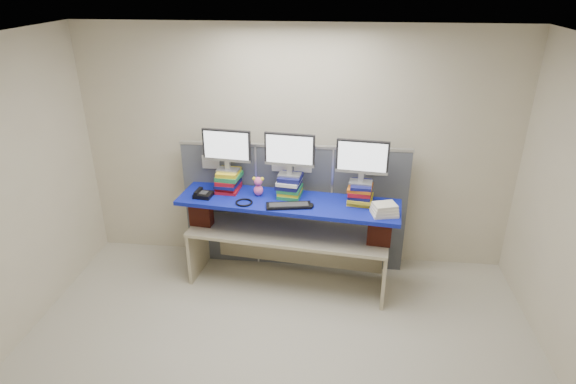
# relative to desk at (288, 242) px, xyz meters

# --- Properties ---
(room) EXTENTS (5.00, 4.00, 2.80)m
(room) POSITION_rel_desk_xyz_m (0.03, -1.37, 0.87)
(room) COLOR beige
(room) RESTS_ON ground
(cubicle_partition) EXTENTS (2.60, 0.06, 1.53)m
(cubicle_partition) POSITION_rel_desk_xyz_m (0.03, 0.41, 0.24)
(cubicle_partition) COLOR #484C55
(cubicle_partition) RESTS_ON ground
(desk) EXTENTS (2.25, 0.88, 0.67)m
(desk) POSITION_rel_desk_xyz_m (0.00, 0.00, 0.00)
(desk) COLOR #B5A98A
(desk) RESTS_ON ground
(brick_pier_left) EXTENTS (0.26, 0.16, 0.33)m
(brick_pier_left) POSITION_rel_desk_xyz_m (-0.98, 0.06, 0.30)
(brick_pier_left) COLOR maroon
(brick_pier_left) RESTS_ON desk
(brick_pier_right) EXTENTS (0.26, 0.16, 0.33)m
(brick_pier_right) POSITION_rel_desk_xyz_m (0.97, -0.16, 0.30)
(brick_pier_right) COLOR maroon
(brick_pier_right) RESTS_ON desk
(blue_board) EXTENTS (2.42, 0.85, 0.04)m
(blue_board) POSITION_rel_desk_xyz_m (-0.00, -0.00, 0.49)
(blue_board) COLOR #0B1892
(blue_board) RESTS_ON brick_pier_left
(book_stack_left) EXTENTS (0.29, 0.32, 0.24)m
(book_stack_left) POSITION_rel_desk_xyz_m (-0.69, 0.19, 0.63)
(book_stack_left) COLOR #A5121E
(book_stack_left) RESTS_ON blue_board
(book_stack_center) EXTENTS (0.29, 0.33, 0.24)m
(book_stack_center) POSITION_rel_desk_xyz_m (0.01, 0.12, 0.63)
(book_stack_center) COLOR #248847
(book_stack_center) RESTS_ON blue_board
(book_stack_right) EXTENTS (0.29, 0.33, 0.22)m
(book_stack_right) POSITION_rel_desk_xyz_m (0.76, 0.04, 0.62)
(book_stack_right) COLOR yellow
(book_stack_right) RESTS_ON blue_board
(monitor_left) EXTENTS (0.54, 0.17, 0.47)m
(monitor_left) POSITION_rel_desk_xyz_m (-0.68, 0.20, 1.01)
(monitor_left) COLOR #9D9DA2
(monitor_left) RESTS_ON book_stack_left
(monitor_center) EXTENTS (0.54, 0.17, 0.47)m
(monitor_center) POSITION_rel_desk_xyz_m (0.00, 0.12, 1.02)
(monitor_center) COLOR #9D9DA2
(monitor_center) RESTS_ON book_stack_center
(monitor_right) EXTENTS (0.54, 0.17, 0.47)m
(monitor_right) POSITION_rel_desk_xyz_m (0.76, 0.04, 1.00)
(monitor_right) COLOR #9D9DA2
(monitor_right) RESTS_ON book_stack_right
(keyboard) EXTENTS (0.49, 0.24, 0.03)m
(keyboard) POSITION_rel_desk_xyz_m (0.02, -0.15, 0.52)
(keyboard) COLOR black
(keyboard) RESTS_ON blue_board
(mouse) EXTENTS (0.07, 0.11, 0.03)m
(mouse) POSITION_rel_desk_xyz_m (0.26, -0.12, 0.53)
(mouse) COLOR black
(mouse) RESTS_ON blue_board
(desk_phone) EXTENTS (0.20, 0.19, 0.08)m
(desk_phone) POSITION_rel_desk_xyz_m (-0.93, -0.00, 0.54)
(desk_phone) COLOR black
(desk_phone) RESTS_ON blue_board
(headset) EXTENTS (0.23, 0.23, 0.02)m
(headset) POSITION_rel_desk_xyz_m (-0.45, -0.12, 0.52)
(headset) COLOR black
(headset) RESTS_ON blue_board
(plush_toy) EXTENTS (0.13, 0.10, 0.22)m
(plush_toy) POSITION_rel_desk_xyz_m (-0.33, 0.10, 0.62)
(plush_toy) COLOR pink
(plush_toy) RESTS_ON blue_board
(binder_stack) EXTENTS (0.29, 0.26, 0.12)m
(binder_stack) POSITION_rel_desk_xyz_m (1.00, -0.22, 0.57)
(binder_stack) COLOR silver
(binder_stack) RESTS_ON blue_board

